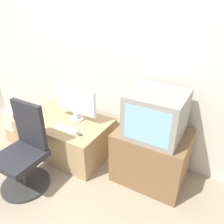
# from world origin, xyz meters

# --- Properties ---
(ground_plane) EXTENTS (12.00, 12.00, 0.00)m
(ground_plane) POSITION_xyz_m (0.00, 0.00, 0.00)
(ground_plane) COLOR tan
(wall_back) EXTENTS (4.40, 0.05, 2.60)m
(wall_back) POSITION_xyz_m (0.00, 1.32, 1.30)
(wall_back) COLOR silver
(wall_back) RESTS_ON ground_plane
(desk) EXTENTS (1.16, 0.73, 0.48)m
(desk) POSITION_xyz_m (-0.28, 0.87, 0.24)
(desk) COLOR tan
(desk) RESTS_ON ground_plane
(side_stand) EXTENTS (0.77, 0.59, 0.62)m
(side_stand) POSITION_xyz_m (0.90, 0.96, 0.31)
(side_stand) COLOR olive
(side_stand) RESTS_ON ground_plane
(main_monitor) EXTENTS (0.59, 0.18, 0.44)m
(main_monitor) POSITION_xyz_m (-0.14, 0.97, 0.71)
(main_monitor) COLOR silver
(main_monitor) RESTS_ON desk
(keyboard) EXTENTS (0.34, 0.11, 0.01)m
(keyboard) POSITION_xyz_m (-0.12, 0.71, 0.49)
(keyboard) COLOR silver
(keyboard) RESTS_ON desk
(mouse) EXTENTS (0.07, 0.04, 0.03)m
(mouse) POSITION_xyz_m (0.11, 0.69, 0.50)
(mouse) COLOR #4C4C51
(mouse) RESTS_ON desk
(crt_tv) EXTENTS (0.55, 0.53, 0.47)m
(crt_tv) POSITION_xyz_m (0.91, 0.94, 0.86)
(crt_tv) COLOR gray
(crt_tv) RESTS_ON side_stand
(office_chair) EXTENTS (0.53, 0.53, 0.96)m
(office_chair) POSITION_xyz_m (-0.27, 0.19, 0.39)
(office_chair) COLOR #333333
(office_chair) RESTS_ON ground_plane
(cardboard_box_lower) EXTENTS (0.25, 0.22, 0.22)m
(cardboard_box_lower) POSITION_xyz_m (-1.06, 0.70, 0.11)
(cardboard_box_lower) COLOR tan
(cardboard_box_lower) RESTS_ON ground_plane
(cardboard_box_upper) EXTENTS (0.23, 0.20, 0.28)m
(cardboard_box_upper) POSITION_xyz_m (-1.06, 0.70, 0.36)
(cardboard_box_upper) COLOR beige
(cardboard_box_upper) RESTS_ON cardboard_box_lower
(book) EXTENTS (0.18, 0.12, 0.02)m
(book) POSITION_xyz_m (-0.92, 0.38, 0.01)
(book) COLOR beige
(book) RESTS_ON ground_plane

